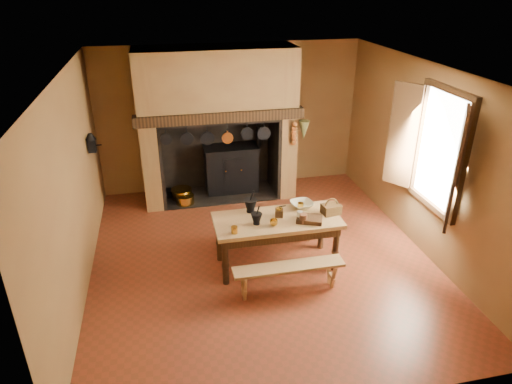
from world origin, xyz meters
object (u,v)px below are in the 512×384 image
iron_range (232,168)px  coffee_grinder (279,212)px  work_table (277,226)px  mixing_bowl (302,204)px  bench_front (289,272)px  wicker_basket (331,209)px

iron_range → coffee_grinder: bearing=-84.2°
iron_range → work_table: (0.22, -2.67, 0.17)m
mixing_bowl → iron_range: bearing=105.6°
work_table → bench_front: work_table is taller
coffee_grinder → wicker_basket: 0.76m
bench_front → wicker_basket: size_ratio=5.31×
bench_front → wicker_basket: (0.80, 0.64, 0.54)m
coffee_grinder → wicker_basket: wicker_basket is taller
work_table → coffee_grinder: size_ratio=10.24×
bench_front → mixing_bowl: mixing_bowl is taller
bench_front → mixing_bowl: (0.45, 0.93, 0.50)m
work_table → wicker_basket: (0.80, -0.02, 0.20)m
coffee_grinder → mixing_bowl: (0.41, 0.22, -0.03)m
bench_front → wicker_basket: bearing=38.7°
wicker_basket → mixing_bowl: bearing=131.9°
iron_range → coffee_grinder: 2.65m
coffee_grinder → mixing_bowl: bearing=42.6°
iron_range → mixing_bowl: iron_range is taller
coffee_grinder → wicker_basket: (0.75, -0.07, 0.01)m
iron_range → bench_front: iron_range is taller
work_table → coffee_grinder: 0.20m
coffee_grinder → mixing_bowl: coffee_grinder is taller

